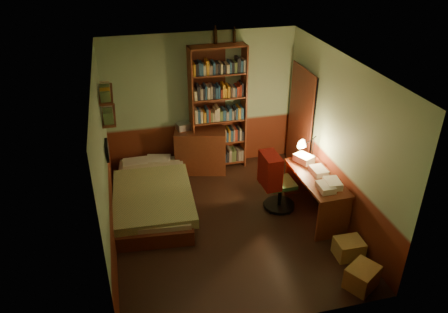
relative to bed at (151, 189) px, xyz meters
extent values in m
cube|color=black|center=(1.11, -0.81, -0.34)|extent=(3.50, 4.00, 0.02)
cube|color=silver|center=(1.11, -0.81, 2.28)|extent=(3.50, 4.00, 0.02)
cube|color=gray|center=(1.11, 1.20, 0.97)|extent=(3.50, 0.02, 2.60)
cube|color=gray|center=(-0.65, -0.81, 0.97)|extent=(0.02, 4.00, 2.60)
cube|color=gray|center=(2.87, -0.81, 0.97)|extent=(0.02, 4.00, 2.60)
cube|color=gray|center=(1.11, -2.82, 0.97)|extent=(3.50, 0.02, 2.60)
cube|color=black|center=(2.83, 0.49, 0.67)|extent=(0.06, 0.90, 2.00)
cube|color=#461C11|center=(2.79, 0.49, 0.67)|extent=(0.02, 0.98, 2.08)
cube|color=#728952|center=(0.00, 0.00, 0.00)|extent=(1.42, 2.36, 0.67)
cube|color=#5C2816|center=(1.03, 0.96, 0.09)|extent=(1.03, 0.68, 0.84)
cube|color=#B2B2B7|center=(0.74, 1.08, 0.57)|extent=(0.28, 0.24, 0.13)
cube|color=#5C2816|center=(1.39, 1.04, 0.86)|extent=(1.04, 0.38, 2.38)
cylinder|color=black|center=(1.38, 1.15, 2.17)|extent=(0.07, 0.07, 0.25)
cylinder|color=black|center=(1.72, 1.15, 2.15)|extent=(0.07, 0.07, 0.21)
cube|color=#5C2816|center=(2.55, -0.88, 0.02)|extent=(0.59, 1.36, 0.72)
cube|color=silver|center=(2.52, -0.38, 0.44)|extent=(0.33, 0.37, 0.12)
cone|color=black|center=(2.72, -0.27, 0.67)|extent=(0.20, 0.20, 0.58)
cube|color=#2D6031|center=(2.07, -0.56, 0.22)|extent=(0.57, 0.51, 1.11)
cube|color=maroon|center=(1.79, -0.80, 1.05)|extent=(0.33, 0.51, 0.56)
cube|color=#5C2816|center=(-0.53, 0.29, 1.27)|extent=(0.20, 0.90, 0.03)
cube|color=#5C2816|center=(-0.53, 0.29, 1.62)|extent=(0.20, 0.90, 0.03)
cube|color=black|center=(-0.61, -0.21, 0.92)|extent=(0.04, 0.32, 0.26)
cube|color=#A28345|center=(2.50, -2.53, -0.18)|extent=(0.53, 0.50, 0.31)
cube|color=#A28345|center=(2.61, -1.95, -0.20)|extent=(0.39, 0.33, 0.27)
camera|label=1|loc=(-0.30, -6.22, 3.99)|focal=35.00mm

